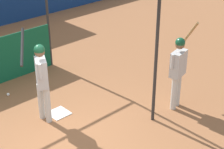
% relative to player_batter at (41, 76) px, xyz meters
% --- Properties ---
extents(ground_plane, '(60.00, 60.00, 0.00)m').
position_rel_player_batter_xyz_m(ground_plane, '(-0.29, -1.00, -1.09)').
color(ground_plane, '#935B38').
extents(batting_cage, '(3.69, 3.94, 3.12)m').
position_rel_player_batter_xyz_m(batting_cage, '(-0.08, 1.48, 0.23)').
color(batting_cage, '#282828').
rests_on(batting_cage, ground).
extents(home_plate, '(0.44, 0.44, 0.02)m').
position_rel_player_batter_xyz_m(home_plate, '(0.36, -0.01, -1.08)').
color(home_plate, white).
rests_on(home_plate, ground).
extents(player_batter, '(0.62, 0.94, 1.97)m').
position_rel_player_batter_xyz_m(player_batter, '(0.00, 0.00, 0.00)').
color(player_batter, silver).
rests_on(player_batter, ground).
extents(player_waiting, '(0.73, 0.57, 2.06)m').
position_rel_player_batter_xyz_m(player_waiting, '(2.52, -1.63, -0.05)').
color(player_waiting, silver).
rests_on(player_waiting, ground).
extents(baseball, '(0.07, 0.07, 0.07)m').
position_rel_player_batter_xyz_m(baseball, '(-0.08, 1.50, -1.05)').
color(baseball, white).
rests_on(baseball, ground).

